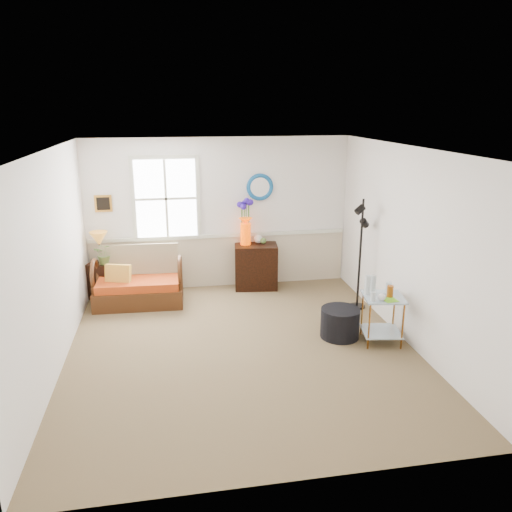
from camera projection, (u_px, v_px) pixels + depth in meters
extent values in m
cube|color=brown|center=(242.00, 348.00, 6.62)|extent=(4.50, 5.00, 0.01)
cube|color=white|center=(240.00, 149.00, 5.87)|extent=(4.50, 5.00, 0.01)
cube|color=white|center=(220.00, 214.00, 8.60)|extent=(4.50, 0.01, 2.60)
cube|color=white|center=(287.00, 345.00, 3.89)|extent=(4.50, 0.01, 2.60)
cube|color=white|center=(52.00, 264.00, 5.87)|extent=(0.01, 5.00, 2.60)
cube|color=white|center=(408.00, 246.00, 6.62)|extent=(0.01, 5.00, 2.60)
cube|color=beige|center=(221.00, 261.00, 8.83)|extent=(4.46, 0.02, 0.90)
cube|color=silver|center=(220.00, 236.00, 8.68)|extent=(4.46, 0.04, 0.06)
cube|color=#C3842F|center=(103.00, 203.00, 8.19)|extent=(0.28, 0.03, 0.28)
torus|color=#1477BE|center=(260.00, 187.00, 8.57)|extent=(0.47, 0.07, 0.47)
imported|color=#547839|center=(105.00, 256.00, 8.14)|extent=(0.42, 0.44, 0.28)
cylinder|color=black|center=(340.00, 323.00, 6.90)|extent=(0.66, 0.66, 0.41)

